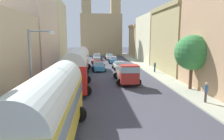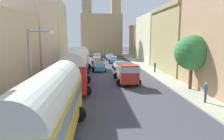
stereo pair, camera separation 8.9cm
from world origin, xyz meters
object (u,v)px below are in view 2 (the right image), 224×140
at_px(car_2, 110,57).
at_px(pedestrian_1, 155,67).
at_px(parked_bus_2, 80,59).
at_px(car_4, 97,61).
at_px(car_3, 99,66).
at_px(car_5, 97,57).
at_px(cargo_truck_0, 127,73).
at_px(car_0, 119,66).
at_px(parked_bus_1, 75,68).
at_px(pedestrian_0, 206,91).
at_px(parked_bus_0, 50,105).
at_px(streetlamp_near, 34,68).
at_px(car_1, 113,60).

relative_size(car_2, pedestrian_1, 2.26).
xyz_separation_m(parked_bus_2, car_4, (2.84, 9.43, -1.49)).
height_order(parked_bus_2, car_4, parked_bus_2).
bearing_deg(car_3, parked_bus_2, -165.38).
bearing_deg(car_4, car_5, 88.60).
relative_size(cargo_truck_0, pedestrian_1, 3.95).
bearing_deg(cargo_truck_0, car_2, 90.16).
height_order(car_0, car_5, car_5).
relative_size(parked_bus_1, car_4, 1.99).
bearing_deg(pedestrian_0, pedestrian_1, 89.22).
distance_m(parked_bus_1, car_2, 29.45).
relative_size(parked_bus_1, cargo_truck_0, 1.22).
xyz_separation_m(parked_bus_1, car_4, (2.58, 20.45, -1.65)).
bearing_deg(cargo_truck_0, parked_bus_1, -160.66).
bearing_deg(parked_bus_0, car_0, 74.86).
bearing_deg(streetlamp_near, cargo_truck_0, 53.27).
bearing_deg(car_3, car_1, 71.12).
height_order(parked_bus_1, pedestrian_1, parked_bus_1).
bearing_deg(pedestrian_1, car_2, 106.29).
xyz_separation_m(parked_bus_0, pedestrian_0, (11.69, 5.66, -1.11)).
bearing_deg(pedestrian_0, car_0, 105.10).
height_order(car_4, pedestrian_0, pedestrian_0).
xyz_separation_m(parked_bus_1, car_2, (5.96, 28.79, -1.62)).
height_order(parked_bus_0, pedestrian_1, parked_bus_0).
height_order(car_2, pedestrian_0, pedestrian_0).
xyz_separation_m(cargo_truck_0, car_5, (-3.26, 26.27, -0.51)).
relative_size(car_2, pedestrian_0, 2.10).
bearing_deg(parked_bus_1, streetlamp_near, -102.33).
distance_m(car_3, pedestrian_1, 9.27).
xyz_separation_m(parked_bus_2, car_0, (6.65, 1.84, -1.49)).
bearing_deg(parked_bus_0, car_5, 85.70).
xyz_separation_m(car_0, car_4, (-3.81, 7.58, 0.01)).
bearing_deg(car_2, pedestrian_1, -73.71).
bearing_deg(car_5, car_3, -90.03).
bearing_deg(car_4, cargo_truck_0, -79.34).
height_order(parked_bus_1, car_2, parked_bus_1).
bearing_deg(parked_bus_1, car_4, 82.81).
xyz_separation_m(parked_bus_1, car_1, (6.24, 21.96, -1.64)).
xyz_separation_m(car_3, pedestrian_0, (8.70, -17.75, 0.33)).
bearing_deg(car_2, parked_bus_2, -109.28).
distance_m(parked_bus_0, car_2, 40.89).
distance_m(car_2, car_4, 9.00).
bearing_deg(parked_bus_2, pedestrian_1, -8.45).
distance_m(parked_bus_1, car_0, 14.46).
bearing_deg(car_4, car_0, -63.35).
relative_size(cargo_truck_0, car_4, 1.63).
bearing_deg(parked_bus_0, cargo_truck_0, 65.46).
xyz_separation_m(parked_bus_2, pedestrian_0, (11.72, -16.96, -1.12)).
xyz_separation_m(cargo_truck_0, car_4, (-3.45, 18.33, -0.55)).
height_order(car_2, pedestrian_1, pedestrian_1).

